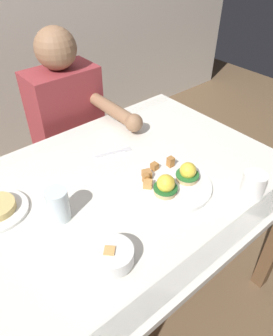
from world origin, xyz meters
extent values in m
plane|color=brown|center=(0.00, 0.00, 0.00)|extent=(6.00, 6.00, 0.00)
cube|color=white|center=(0.00, 0.00, 0.73)|extent=(1.20, 0.90, 0.03)
cube|color=#3F7F51|center=(0.00, -0.40, 0.74)|extent=(1.20, 0.06, 0.00)
cube|color=#3F7F51|center=(0.00, 0.40, 0.74)|extent=(1.20, 0.06, 0.00)
cube|color=brown|center=(0.55, 0.40, 0.36)|extent=(0.06, 0.06, 0.71)
cylinder|color=white|center=(0.11, -0.13, 0.75)|extent=(0.27, 0.27, 0.01)
cylinder|color=tan|center=(0.05, -0.14, 0.76)|extent=(0.08, 0.08, 0.02)
cylinder|color=#236028|center=(0.05, -0.14, 0.78)|extent=(0.08, 0.08, 0.01)
sphere|color=yellow|center=(0.05, -0.14, 0.80)|extent=(0.06, 0.06, 0.06)
cylinder|color=tan|center=(0.16, -0.14, 0.76)|extent=(0.08, 0.08, 0.02)
cylinder|color=#286B2D|center=(0.16, -0.14, 0.78)|extent=(0.08, 0.08, 0.01)
sphere|color=yellow|center=(0.16, -0.14, 0.79)|extent=(0.06, 0.06, 0.06)
cube|color=tan|center=(0.03, -0.08, 0.77)|extent=(0.04, 0.04, 0.03)
cube|color=#AD7038|center=(0.04, -0.06, 0.77)|extent=(0.03, 0.03, 0.04)
cube|color=#AD7038|center=(0.17, -0.05, 0.77)|extent=(0.02, 0.02, 0.04)
cube|color=#AD7038|center=(0.11, -0.02, 0.77)|extent=(0.02, 0.02, 0.03)
cube|color=#B77A42|center=(0.06, -0.04, 0.77)|extent=(0.04, 0.04, 0.03)
cylinder|color=white|center=(-0.25, -0.25, 0.74)|extent=(0.10, 0.10, 0.01)
cylinder|color=white|center=(-0.25, -0.25, 0.77)|extent=(0.12, 0.12, 0.04)
cube|color=#EA6B70|center=(-0.24, -0.25, 0.77)|extent=(0.03, 0.03, 0.02)
cube|color=#F4A85B|center=(-0.26, -0.24, 0.79)|extent=(0.04, 0.04, 0.03)
cube|color=#F4DB66|center=(-0.24, -0.23, 0.78)|extent=(0.02, 0.02, 0.02)
cube|color=#EA6B70|center=(-0.24, -0.24, 0.77)|extent=(0.03, 0.03, 0.02)
cylinder|color=white|center=(0.28, -0.33, 0.79)|extent=(0.08, 0.08, 0.09)
cylinder|color=black|center=(0.28, -0.33, 0.83)|extent=(0.07, 0.07, 0.01)
torus|color=white|center=(0.33, -0.33, 0.79)|extent=(0.06, 0.01, 0.06)
cube|color=silver|center=(0.05, 0.18, 0.74)|extent=(0.12, 0.05, 0.00)
cube|color=silver|center=(0.12, 0.16, 0.74)|extent=(0.04, 0.03, 0.00)
cylinder|color=silver|center=(-0.28, 0.00, 0.80)|extent=(0.07, 0.07, 0.11)
cylinder|color=silver|center=(-0.28, 0.00, 0.77)|extent=(0.06, 0.06, 0.06)
cylinder|color=#33333D|center=(0.01, 0.53, 0.23)|extent=(0.11, 0.11, 0.45)
cylinder|color=#33333D|center=(0.19, 0.53, 0.23)|extent=(0.11, 0.11, 0.45)
cube|color=#993338|center=(0.10, 0.63, 0.70)|extent=(0.34, 0.20, 0.50)
sphere|color=#936B4C|center=(0.10, 0.63, 1.04)|extent=(0.19, 0.19, 0.19)
cylinder|color=#936B4C|center=(0.22, 0.38, 0.80)|extent=(0.06, 0.30, 0.06)
sphere|color=#936B4C|center=(0.22, 0.23, 0.80)|extent=(0.08, 0.08, 0.08)
camera|label=1|loc=(-0.54, -0.69, 1.50)|focal=33.64mm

